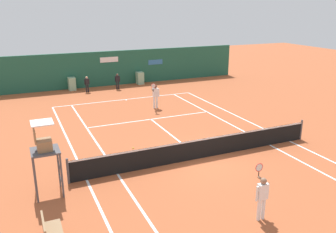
{
  "coord_description": "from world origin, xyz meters",
  "views": [
    {
      "loc": [
        -7.49,
        -13.17,
        6.81
      ],
      "look_at": [
        0.18,
        4.19,
        0.8
      ],
      "focal_mm": 37.76,
      "sensor_mm": 36.0,
      "label": 1
    }
  ],
  "objects": [
    {
      "name": "player_bench",
      "position": [
        -7.07,
        -3.67,
        0.51
      ],
      "size": [
        0.54,
        1.14,
        0.88
      ],
      "rotation": [
        0.0,
        0.0,
        -1.57
      ],
      "color": "#38383D",
      "rests_on": "ground_plane"
    },
    {
      "name": "umpire_chair",
      "position": [
        -6.81,
        -0.56,
        1.88
      ],
      "size": [
        1.0,
        1.0,
        2.86
      ],
      "rotation": [
        0.0,
        0.0,
        -1.57
      ],
      "color": "#47474C",
      "rests_on": "ground_plane"
    },
    {
      "name": "ground_plane",
      "position": [
        -0.0,
        0.58,
        0.0
      ],
      "size": [
        80.0,
        80.0,
        0.01
      ],
      "color": "#A8512D"
    },
    {
      "name": "player_on_baseline",
      "position": [
        1.19,
        8.58,
        0.97
      ],
      "size": [
        0.76,
        0.68,
        1.87
      ],
      "rotation": [
        0.0,
        0.0,
        2.93
      ],
      "color": "white",
      "rests_on": "ground_plane"
    },
    {
      "name": "ball_kid_centre_post",
      "position": [
        -2.14,
        15.2,
        0.76
      ],
      "size": [
        0.43,
        0.21,
        1.31
      ],
      "rotation": [
        0.0,
        0.0,
        3.3
      ],
      "color": "black",
      "rests_on": "ground_plane"
    },
    {
      "name": "sponsor_back_wall",
      "position": [
        -0.0,
        16.97,
        1.46
      ],
      "size": [
        25.0,
        1.02,
        3.0
      ],
      "color": "#1E5642",
      "rests_on": "ground_plane"
    },
    {
      "name": "player_near_side",
      "position": [
        -0.56,
        -5.08,
        0.91
      ],
      "size": [
        0.62,
        0.64,
        1.77
      ],
      "rotation": [
        0.0,
        0.0,
        0.01
      ],
      "color": "white",
      "rests_on": "ground_plane"
    },
    {
      "name": "tennis_net",
      "position": [
        0.0,
        0.0,
        0.51
      ],
      "size": [
        12.1,
        0.1,
        1.07
      ],
      "color": "#4C4C51",
      "rests_on": "ground_plane"
    },
    {
      "name": "tennis_ball_by_sideline",
      "position": [
        -4.36,
        1.86,
        0.03
      ],
      "size": [
        0.07,
        0.07,
        0.07
      ],
      "primitive_type": "sphere",
      "color": "#CCE033",
      "rests_on": "ground_plane"
    },
    {
      "name": "tennis_ball_mid_court",
      "position": [
        -2.52,
        2.37,
        0.03
      ],
      "size": [
        0.07,
        0.07,
        0.07
      ],
      "primitive_type": "sphere",
      "color": "#CCE033",
      "rests_on": "ground_plane"
    },
    {
      "name": "ball_kid_right_post",
      "position": [
        0.41,
        15.2,
        0.77
      ],
      "size": [
        0.45,
        0.19,
        1.34
      ],
      "rotation": [
        0.0,
        0.0,
        3.14
      ],
      "color": "black",
      "rests_on": "ground_plane"
    }
  ]
}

